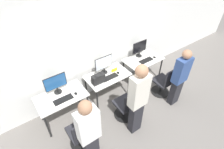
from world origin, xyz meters
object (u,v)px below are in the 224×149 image
(keyboard_right, at_px, (146,60))
(office_chair_right, at_px, (164,83))
(monitor_right, at_px, (140,48))
(mouse_right, at_px, (154,57))
(person_right, at_px, (180,77))
(person_left, at_px, (89,133))
(handbag, at_px, (98,79))
(monitor_center, at_px, (104,64))
(person_center, at_px, (138,99))
(keyboard_center, at_px, (110,77))
(monitor_left, at_px, (56,83))
(mouse_center, at_px, (118,73))
(mouse_left, at_px, (76,93))
(office_chair_center, at_px, (126,106))
(keyboard_left, at_px, (63,100))
(office_chair_left, at_px, (81,134))

(keyboard_right, distance_m, office_chair_right, 0.76)
(monitor_right, distance_m, mouse_right, 0.49)
(office_chair_right, xyz_separation_m, person_right, (-0.01, -0.37, 0.48))
(person_left, relative_size, handbag, 5.37)
(person_left, distance_m, keyboard_right, 2.59)
(monitor_center, height_order, handbag, monitor_center)
(person_center, relative_size, monitor_right, 3.74)
(monitor_center, xyz_separation_m, keyboard_right, (1.18, -0.24, -0.24))
(keyboard_center, bearing_deg, mouse_right, -0.88)
(monitor_left, xyz_separation_m, monitor_right, (2.36, 0.03, 0.00))
(mouse_center, distance_m, handbag, 0.58)
(monitor_left, bearing_deg, mouse_left, -44.48)
(handbag, bearing_deg, keyboard_center, -1.79)
(monitor_center, relative_size, handbag, 1.56)
(keyboard_right, bearing_deg, handbag, 179.86)
(office_chair_right, height_order, handbag, handbag)
(office_chair_center, xyz_separation_m, handbag, (-0.29, 0.68, 0.48))
(keyboard_right, relative_size, handbag, 1.34)
(mouse_center, height_order, office_chair_right, office_chair_right)
(monitor_left, xyz_separation_m, office_chair_right, (2.42, -0.91, -0.62))
(mouse_center, bearing_deg, keyboard_left, -178.30)
(monitor_center, relative_size, person_right, 0.30)
(keyboard_center, distance_m, office_chair_right, 1.45)
(mouse_left, xyz_separation_m, keyboard_center, (0.90, 0.02, -0.01))
(mouse_right, height_order, handbag, handbag)
(person_right, height_order, handbag, person_right)
(office_chair_left, bearing_deg, monitor_left, 90.06)
(office_chair_right, distance_m, person_right, 0.60)
(mouse_center, relative_size, keyboard_right, 0.22)
(mouse_left, xyz_separation_m, handbag, (0.58, 0.03, 0.10))
(monitor_left, relative_size, mouse_center, 5.18)
(office_chair_left, bearing_deg, monitor_center, 39.09)
(mouse_right, bearing_deg, handbag, 178.96)
(person_center, relative_size, mouse_right, 19.36)
(monitor_right, xyz_separation_m, keyboard_right, (0.00, -0.29, -0.24))
(keyboard_center, height_order, handbag, handbag)
(keyboard_left, bearing_deg, keyboard_right, 0.66)
(office_chair_right, bearing_deg, mouse_center, 145.92)
(person_left, height_order, monitor_right, person_left)
(person_left, xyz_separation_m, person_center, (1.08, 0.03, 0.08))
(monitor_left, height_order, monitor_right, same)
(person_center, distance_m, monitor_right, 1.84)
(person_left, height_order, monitor_center, person_left)
(office_chair_left, distance_m, mouse_center, 1.66)
(mouse_center, relative_size, monitor_right, 0.19)
(keyboard_center, distance_m, office_chair_center, 0.77)
(monitor_left, xyz_separation_m, person_left, (0.01, -1.33, -0.10))
(mouse_center, xyz_separation_m, monitor_right, (0.92, 0.27, 0.23))
(keyboard_center, distance_m, person_center, 1.07)
(office_chair_left, relative_size, mouse_right, 9.71)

